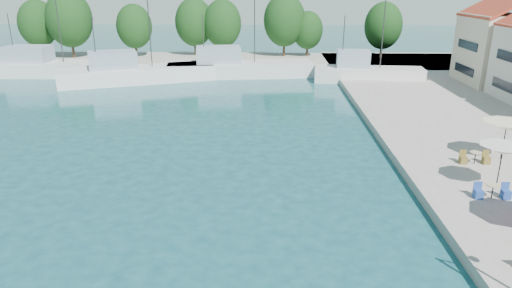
{
  "coord_description": "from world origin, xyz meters",
  "views": [
    {
      "loc": [
        -2.02,
        -1.07,
        10.97
      ],
      "look_at": [
        -2.96,
        26.0,
        1.58
      ],
      "focal_mm": 32.0,
      "sensor_mm": 36.0,
      "label": 1
    }
  ],
  "objects_px": {
    "umbrella_cream": "(507,126)",
    "trawler_04": "(366,73)",
    "umbrella_white": "(503,150)",
    "trawler_02": "(134,73)",
    "trawler_01": "(47,67)",
    "trawler_03": "(237,68)"
  },
  "relations": [
    {
      "from": "trawler_03",
      "to": "umbrella_cream",
      "type": "distance_m",
      "value": 36.16
    },
    {
      "from": "trawler_03",
      "to": "trawler_04",
      "type": "height_order",
      "value": "same"
    },
    {
      "from": "trawler_01",
      "to": "trawler_02",
      "type": "relative_size",
      "value": 0.97
    },
    {
      "from": "umbrella_cream",
      "to": "trawler_04",
      "type": "bearing_deg",
      "value": 96.91
    },
    {
      "from": "trawler_02",
      "to": "umbrella_white",
      "type": "xyz_separation_m",
      "value": [
        28.88,
        -30.91,
        1.73
      ]
    },
    {
      "from": "trawler_01",
      "to": "umbrella_cream",
      "type": "bearing_deg",
      "value": -35.49
    },
    {
      "from": "trawler_02",
      "to": "umbrella_cream",
      "type": "relative_size",
      "value": 6.25
    },
    {
      "from": "trawler_04",
      "to": "umbrella_white",
      "type": "relative_size",
      "value": 5.26
    },
    {
      "from": "trawler_02",
      "to": "trawler_03",
      "type": "height_order",
      "value": "same"
    },
    {
      "from": "trawler_04",
      "to": "umbrella_white",
      "type": "xyz_separation_m",
      "value": [
        0.97,
        -31.89,
        1.73
      ]
    },
    {
      "from": "trawler_03",
      "to": "umbrella_cream",
      "type": "height_order",
      "value": "trawler_03"
    },
    {
      "from": "trawler_03",
      "to": "umbrella_white",
      "type": "xyz_separation_m",
      "value": [
        16.76,
        -35.15,
        1.73
      ]
    },
    {
      "from": "trawler_01",
      "to": "trawler_03",
      "type": "distance_m",
      "value": 24.48
    },
    {
      "from": "umbrella_white",
      "to": "trawler_01",
      "type": "bearing_deg",
      "value": 139.91
    },
    {
      "from": "trawler_04",
      "to": "umbrella_cream",
      "type": "bearing_deg",
      "value": -77.66
    },
    {
      "from": "umbrella_cream",
      "to": "umbrella_white",
      "type": "bearing_deg",
      "value": -117.53
    },
    {
      "from": "trawler_01",
      "to": "trawler_03",
      "type": "relative_size",
      "value": 0.95
    },
    {
      "from": "trawler_02",
      "to": "trawler_03",
      "type": "distance_m",
      "value": 12.84
    },
    {
      "from": "trawler_01",
      "to": "trawler_04",
      "type": "distance_m",
      "value": 40.37
    },
    {
      "from": "trawler_01",
      "to": "umbrella_cream",
      "type": "xyz_separation_m",
      "value": [
        43.59,
        -30.21,
        1.72
      ]
    },
    {
      "from": "trawler_03",
      "to": "umbrella_cream",
      "type": "bearing_deg",
      "value": -65.94
    },
    {
      "from": "trawler_03",
      "to": "umbrella_white",
      "type": "bearing_deg",
      "value": -72.4
    }
  ]
}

